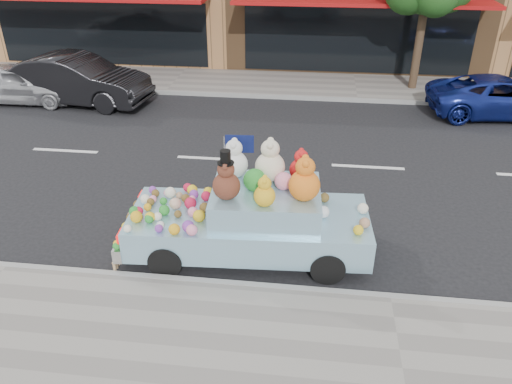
# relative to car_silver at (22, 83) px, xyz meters

# --- Properties ---
(ground) EXTENTS (120.00, 120.00, 0.00)m
(ground) POSITION_rel_car_silver_xyz_m (11.13, -3.63, -0.65)
(ground) COLOR black
(ground) RESTS_ON ground
(near_sidewalk) EXTENTS (60.00, 3.00, 0.12)m
(near_sidewalk) POSITION_rel_car_silver_xyz_m (11.13, -10.13, -0.59)
(near_sidewalk) COLOR gray
(near_sidewalk) RESTS_ON ground
(far_sidewalk) EXTENTS (60.00, 3.00, 0.12)m
(far_sidewalk) POSITION_rel_car_silver_xyz_m (11.13, 2.87, -0.59)
(far_sidewalk) COLOR gray
(far_sidewalk) RESTS_ON ground
(near_kerb) EXTENTS (60.00, 0.12, 0.13)m
(near_kerb) POSITION_rel_car_silver_xyz_m (11.13, -8.63, -0.59)
(near_kerb) COLOR gray
(near_kerb) RESTS_ON ground
(far_kerb) EXTENTS (60.00, 0.12, 0.13)m
(far_kerb) POSITION_rel_car_silver_xyz_m (11.13, 1.37, -0.59)
(far_kerb) COLOR gray
(far_kerb) RESTS_ON ground
(car_silver) EXTENTS (3.84, 1.58, 1.30)m
(car_silver) POSITION_rel_car_silver_xyz_m (0.00, 0.00, 0.00)
(car_silver) COLOR silver
(car_silver) RESTS_ON ground
(car_blue) EXTENTS (4.56, 2.44, 1.22)m
(car_blue) POSITION_rel_car_silver_xyz_m (15.43, 0.65, -0.04)
(car_blue) COLOR navy
(car_blue) RESTS_ON ground
(car_dark) EXTENTS (5.00, 2.28, 1.59)m
(car_dark) POSITION_rel_car_silver_xyz_m (1.89, 0.11, 0.14)
(car_dark) COLOR black
(car_dark) RESTS_ON ground
(art_car) EXTENTS (4.58, 2.00, 2.24)m
(art_car) POSITION_rel_car_silver_xyz_m (8.68, -7.54, 0.15)
(art_car) COLOR black
(art_car) RESTS_ON ground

